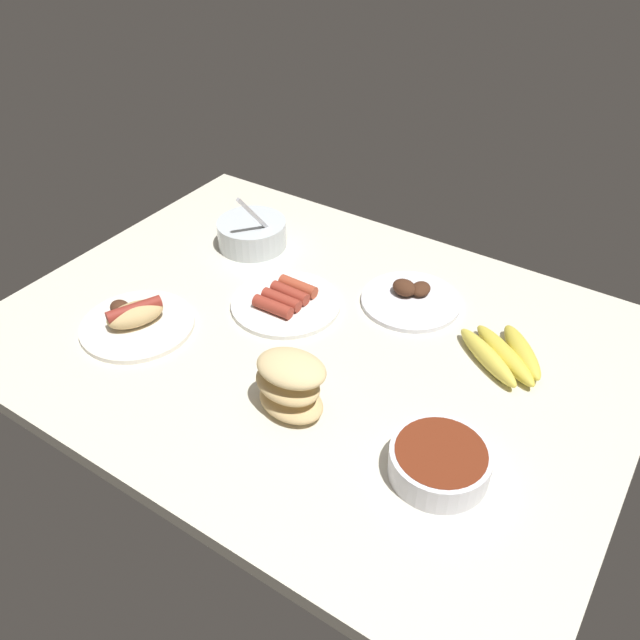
{
  "coord_description": "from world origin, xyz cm",
  "views": [
    {
      "loc": [
        55.01,
        -80.53,
        80.33
      ],
      "look_at": [
        0.89,
        1.43,
        3.0
      ],
      "focal_mm": 36.57,
      "sensor_mm": 36.0,
      "label": 1
    }
  ],
  "objects_px": {
    "bowl_chili": "(440,461)",
    "bowl_coleslaw": "(252,232)",
    "plate_grilled_meat": "(411,298)",
    "plate_sausages": "(286,301)",
    "bread_stack": "(290,384)",
    "banana_bunch": "(505,354)",
    "plate_hotdog_assembled": "(136,320)"
  },
  "relations": [
    {
      "from": "bowl_chili",
      "to": "bowl_coleslaw",
      "type": "distance_m",
      "value": 0.74
    },
    {
      "from": "bowl_chili",
      "to": "plate_hotdog_assembled",
      "type": "bearing_deg",
      "value": 179.89
    },
    {
      "from": "plate_grilled_meat",
      "to": "bowl_chili",
      "type": "relative_size",
      "value": 1.32
    },
    {
      "from": "bread_stack",
      "to": "bowl_coleslaw",
      "type": "distance_m",
      "value": 0.54
    },
    {
      "from": "bread_stack",
      "to": "plate_hotdog_assembled",
      "type": "distance_m",
      "value": 0.38
    },
    {
      "from": "plate_hotdog_assembled",
      "to": "bread_stack",
      "type": "bearing_deg",
      "value": -1.81
    },
    {
      "from": "bowl_chili",
      "to": "plate_sausages",
      "type": "relative_size",
      "value": 0.69
    },
    {
      "from": "plate_grilled_meat",
      "to": "plate_sausages",
      "type": "distance_m",
      "value": 0.26
    },
    {
      "from": "plate_hotdog_assembled",
      "to": "bowl_chili",
      "type": "xyz_separation_m",
      "value": [
        0.65,
        -0.0,
        0.01
      ]
    },
    {
      "from": "banana_bunch",
      "to": "bowl_coleslaw",
      "type": "height_order",
      "value": "bowl_coleslaw"
    },
    {
      "from": "bowl_chili",
      "to": "banana_bunch",
      "type": "bearing_deg",
      "value": 91.92
    },
    {
      "from": "banana_bunch",
      "to": "plate_sausages",
      "type": "height_order",
      "value": "same"
    },
    {
      "from": "bowl_coleslaw",
      "to": "bowl_chili",
      "type": "bearing_deg",
      "value": -29.58
    },
    {
      "from": "plate_hotdog_assembled",
      "to": "bowl_coleslaw",
      "type": "distance_m",
      "value": 0.37
    },
    {
      "from": "plate_grilled_meat",
      "to": "bowl_coleslaw",
      "type": "distance_m",
      "value": 0.41
    },
    {
      "from": "bowl_chili",
      "to": "plate_sausages",
      "type": "xyz_separation_m",
      "value": [
        -0.45,
        0.22,
        -0.02
      ]
    },
    {
      "from": "plate_grilled_meat",
      "to": "plate_sausages",
      "type": "height_order",
      "value": "plate_grilled_meat"
    },
    {
      "from": "banana_bunch",
      "to": "bread_stack",
      "type": "bearing_deg",
      "value": -129.75
    },
    {
      "from": "plate_hotdog_assembled",
      "to": "plate_grilled_meat",
      "type": "bearing_deg",
      "value": 42.02
    },
    {
      "from": "bread_stack",
      "to": "plate_sausages",
      "type": "height_order",
      "value": "bread_stack"
    },
    {
      "from": "bowl_chili",
      "to": "bowl_coleslaw",
      "type": "height_order",
      "value": "bowl_coleslaw"
    },
    {
      "from": "bowl_chili",
      "to": "plate_sausages",
      "type": "distance_m",
      "value": 0.5
    },
    {
      "from": "plate_hotdog_assembled",
      "to": "plate_grilled_meat",
      "type": "height_order",
      "value": "plate_hotdog_assembled"
    },
    {
      "from": "bowl_chili",
      "to": "plate_sausages",
      "type": "bearing_deg",
      "value": 153.78
    },
    {
      "from": "plate_grilled_meat",
      "to": "bowl_chili",
      "type": "bearing_deg",
      "value": -57.36
    },
    {
      "from": "bread_stack",
      "to": "plate_sausages",
      "type": "bearing_deg",
      "value": 127.44
    },
    {
      "from": "bowl_coleslaw",
      "to": "plate_sausages",
      "type": "bearing_deg",
      "value": -36.22
    },
    {
      "from": "plate_hotdog_assembled",
      "to": "plate_sausages",
      "type": "distance_m",
      "value": 0.3
    },
    {
      "from": "plate_grilled_meat",
      "to": "plate_sausages",
      "type": "relative_size",
      "value": 0.91
    },
    {
      "from": "plate_grilled_meat",
      "to": "banana_bunch",
      "type": "distance_m",
      "value": 0.24
    },
    {
      "from": "plate_hotdog_assembled",
      "to": "plate_sausages",
      "type": "height_order",
      "value": "plate_hotdog_assembled"
    },
    {
      "from": "bowl_chili",
      "to": "plate_grilled_meat",
      "type": "bearing_deg",
      "value": 122.64
    }
  ]
}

